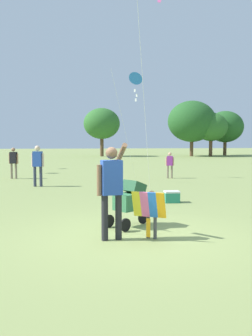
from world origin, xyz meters
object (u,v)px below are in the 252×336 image
(child_with_butterfly_kite, at_px, (151,209))
(person_couple_left, at_px, (170,163))
(person_red_shirt, at_px, (14,160))
(kite_orange_delta, at_px, (135,80))
(cooler_box, at_px, (172,197))
(stroller, at_px, (131,199))
(person_adult_flyer, at_px, (111,184))
(person_sitting_far, at_px, (38,162))

(child_with_butterfly_kite, relative_size, person_couple_left, 0.75)
(person_couple_left, bearing_deg, person_red_shirt, 175.09)
(kite_orange_delta, xyz_separation_m, person_couple_left, (1.63, -0.26, -3.95))
(kite_orange_delta, bearing_deg, person_red_shirt, 176.33)
(cooler_box, bearing_deg, stroller, -118.66)
(stroller, height_order, cooler_box, stroller)
(person_adult_flyer, distance_m, person_red_shirt, 12.03)
(person_couple_left, distance_m, cooler_box, 6.94)
(person_red_shirt, height_order, cooler_box, person_red_shirt)
(person_red_shirt, relative_size, person_couple_left, 1.18)
(kite_orange_delta, bearing_deg, child_with_butterfly_kite, -96.26)
(child_with_butterfly_kite, distance_m, person_adult_flyer, 0.90)
(child_with_butterfly_kite, bearing_deg, kite_orange_delta, 83.74)
(kite_orange_delta, distance_m, person_red_shirt, 6.92)
(child_with_butterfly_kite, xyz_separation_m, stroller, (-0.26, 1.08, 0.02))
(person_red_shirt, xyz_separation_m, person_couple_left, (7.39, -0.63, -0.13))
(child_with_butterfly_kite, distance_m, person_couple_left, 11.18)
(stroller, relative_size, person_sitting_far, 0.64)
(kite_orange_delta, height_order, person_red_shirt, kite_orange_delta)
(person_adult_flyer, xyz_separation_m, stroller, (0.50, 1.06, -0.47))
(person_couple_left, bearing_deg, cooler_box, -102.37)
(person_adult_flyer, distance_m, kite_orange_delta, 11.79)
(person_adult_flyer, xyz_separation_m, cooler_box, (2.12, 4.03, -0.90))
(person_adult_flyer, bearing_deg, person_couple_left, 71.52)
(person_adult_flyer, bearing_deg, person_sitting_far, 105.57)
(stroller, relative_size, cooler_box, 2.32)
(person_red_shirt, distance_m, cooler_box, 9.49)
(person_adult_flyer, distance_m, person_couple_left, 11.37)
(person_adult_flyer, distance_m, cooler_box, 4.64)
(person_red_shirt, relative_size, person_sitting_far, 0.91)
(stroller, relative_size, person_couple_left, 0.83)
(person_couple_left, height_order, cooler_box, person_couple_left)
(person_adult_flyer, height_order, person_couple_left, person_adult_flyer)
(person_red_shirt, height_order, person_sitting_far, person_sitting_far)
(child_with_butterfly_kite, height_order, kite_orange_delta, kite_orange_delta)
(child_with_butterfly_kite, xyz_separation_m, person_red_shirt, (-4.55, 11.45, 0.29))
(person_adult_flyer, height_order, stroller, person_adult_flyer)
(kite_orange_delta, bearing_deg, person_couple_left, -9.22)
(person_sitting_far, distance_m, person_couple_left, 6.42)
(person_adult_flyer, bearing_deg, cooler_box, 62.22)
(cooler_box, bearing_deg, person_couple_left, 77.63)
(person_red_shirt, bearing_deg, cooler_box, -51.34)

